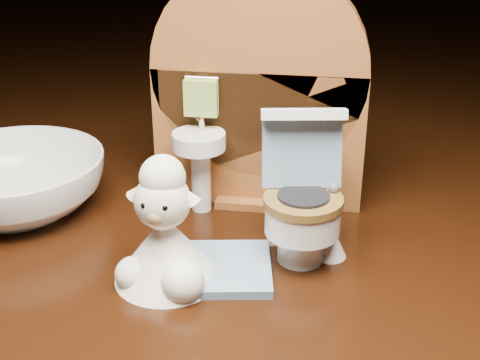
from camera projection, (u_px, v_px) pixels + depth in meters
name	position (u px, v px, depth m)	size (l,w,h in m)	color
backdrop_panel	(257.00, 103.00, 0.40)	(0.13, 0.05, 0.15)	brown
toy_toilet	(301.00, 203.00, 0.36)	(0.05, 0.06, 0.08)	white
bath_mat	(212.00, 268.00, 0.35)	(0.06, 0.05, 0.00)	#6D87A4
toilet_brush	(330.00, 237.00, 0.36)	(0.02, 0.02, 0.04)	white
plush_lamb	(165.00, 239.00, 0.34)	(0.06, 0.06, 0.07)	white
ceramic_bowl	(14.00, 184.00, 0.41)	(0.11, 0.11, 0.04)	white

